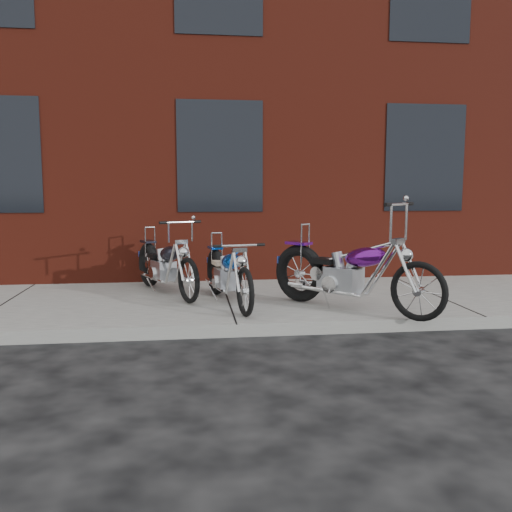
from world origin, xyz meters
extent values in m
plane|color=black|center=(0.00, 0.00, 0.00)|extent=(120.00, 120.00, 0.00)
cube|color=slate|center=(0.00, 1.50, 0.07)|extent=(22.00, 3.00, 0.15)
cube|color=maroon|center=(0.00, 8.00, 4.00)|extent=(22.00, 10.00, 8.00)
torus|color=black|center=(1.07, 1.04, 0.54)|extent=(0.63, 0.68, 0.78)
torus|color=black|center=(2.20, -0.22, 0.50)|extent=(0.53, 0.57, 0.70)
cube|color=#A6AEB6|center=(1.53, 0.53, 0.53)|extent=(0.51, 0.52, 0.32)
ellipsoid|color=#641381|center=(1.73, 0.30, 0.84)|extent=(0.61, 0.63, 0.33)
cube|color=black|center=(1.34, 0.74, 0.74)|extent=(0.40, 0.40, 0.06)
cylinder|color=silver|center=(2.11, -0.12, 0.79)|extent=(0.24, 0.26, 0.58)
cylinder|color=silver|center=(2.02, -0.02, 1.50)|extent=(0.46, 0.42, 0.03)
cylinder|color=silver|center=(1.12, 0.98, 0.95)|extent=(0.03, 0.03, 0.52)
cylinder|color=silver|center=(1.47, 0.79, 0.39)|extent=(0.69, 0.76, 0.05)
torus|color=black|center=(-0.12, 1.67, 0.48)|extent=(0.26, 0.68, 0.66)
torus|color=black|center=(0.16, 0.25, 0.45)|extent=(0.18, 0.60, 0.60)
cube|color=#A6AEB6|center=(-0.01, 1.10, 0.47)|extent=(0.32, 0.41, 0.28)
ellipsoid|color=blue|center=(0.04, 0.84, 0.74)|extent=(0.33, 0.54, 0.28)
cube|color=beige|center=(-0.05, 1.33, 0.66)|extent=(0.27, 0.30, 0.06)
cylinder|color=silver|center=(0.14, 0.37, 0.69)|extent=(0.09, 0.27, 0.50)
cylinder|color=silver|center=(0.12, 0.48, 0.99)|extent=(0.50, 0.13, 0.03)
cylinder|color=silver|center=(-0.11, 1.60, 0.83)|extent=(0.02, 0.02, 0.44)
cylinder|color=silver|center=(0.06, 1.32, 0.35)|extent=(0.20, 0.82, 0.04)
torus|color=black|center=(-1.10, 2.47, 0.49)|extent=(0.40, 0.68, 0.69)
torus|color=black|center=(-0.48, 1.10, 0.46)|extent=(0.32, 0.59, 0.62)
cube|color=#A6AEB6|center=(-0.84, 1.91, 0.48)|extent=(0.40, 0.46, 0.29)
ellipsoid|color=black|center=(-0.73, 1.67, 0.76)|extent=(0.44, 0.58, 0.29)
cube|color=black|center=(-0.95, 2.14, 0.68)|extent=(0.32, 0.34, 0.06)
cylinder|color=silver|center=(-0.53, 1.21, 0.71)|extent=(0.15, 0.27, 0.51)
cylinder|color=silver|center=(-0.58, 1.32, 1.23)|extent=(0.49, 0.24, 0.03)
cylinder|color=silver|center=(-1.06, 2.40, 0.86)|extent=(0.03, 0.03, 0.46)
cylinder|color=silver|center=(-0.83, 2.15, 0.36)|extent=(0.39, 0.80, 0.05)
camera|label=1|loc=(-0.52, -5.95, 1.67)|focal=38.00mm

